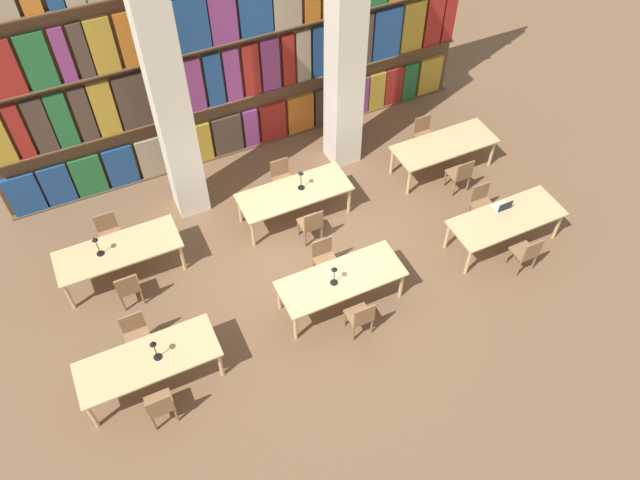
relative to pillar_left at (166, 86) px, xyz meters
The scene contains 27 objects.
ground_plane 4.27m from the pillar_left, 54.26° to the right, with size 40.00×40.00×0.00m, color brown.
bookshelf_bank 2.21m from the pillar_left, 35.36° to the left, with size 10.58×0.35×5.50m.
pillar_left is the anchor object (origin of this frame).
pillar_center 3.55m from the pillar_left, ahead, with size 0.63×0.63×6.00m.
reading_table_0 4.77m from the pillar_left, 116.13° to the right, with size 2.28×0.88×0.74m.
chair_0 5.45m from the pillar_left, 112.83° to the right, with size 0.42×0.40×0.88m.
chair_1 4.35m from the pillar_left, 121.97° to the right, with size 0.42×0.40×0.88m.
desk_lamp_0 4.56m from the pillar_left, 113.83° to the right, with size 0.14×0.14×0.46m.
reading_table_1 4.62m from the pillar_left, 64.62° to the right, with size 2.28×0.88×0.74m.
chair_2 5.30m from the pillar_left, 68.21° to the right, with size 0.42×0.40×0.88m.
chair_3 4.20m from the pillar_left, 58.98° to the right, with size 0.42×0.40×0.88m.
desk_lamp_1 4.42m from the pillar_left, 67.04° to the right, with size 0.14×0.14×0.44m.
reading_table_2 6.82m from the pillar_left, 34.93° to the right, with size 2.28×0.88×0.74m.
chair_4 7.28m from the pillar_left, 40.05° to the right, with size 0.42×0.40×0.88m.
chair_5 6.51m from the pillar_left, 29.38° to the right, with size 0.42×0.40×0.88m.
laptop 6.69m from the pillar_left, 32.81° to the right, with size 0.32×0.22×0.21m.
reading_table_3 3.16m from the pillar_left, 144.04° to the right, with size 2.28×0.88×0.74m.
chair_6 3.66m from the pillar_left, 131.82° to the right, with size 0.42×0.40×0.88m.
chair_7 3.12m from the pillar_left, 163.51° to the right, with size 0.42×0.40×0.88m.
desk_lamp_2 3.07m from the pillar_left, 148.82° to the right, with size 0.14×0.14×0.45m.
reading_table_4 3.23m from the pillar_left, 34.59° to the right, with size 2.28×0.88×0.74m.
chair_8 3.72m from the pillar_left, 46.85° to the right, with size 0.42×0.40×0.88m.
chair_9 3.18m from the pillar_left, 16.13° to the right, with size 0.42×0.40×0.88m.
desk_lamp_3 3.06m from the pillar_left, 31.74° to the right, with size 0.14×0.14×0.46m.
reading_table_5 5.98m from the pillar_left, 13.93° to the right, with size 2.28×0.88×0.74m.
chair_10 6.22m from the pillar_left, 21.13° to the right, with size 0.42×0.40×0.88m.
chair_11 5.91m from the pillar_left, ahead, with size 0.42×0.40×0.88m.
Camera 1 is at (-3.27, -7.00, 9.54)m, focal length 35.00 mm.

